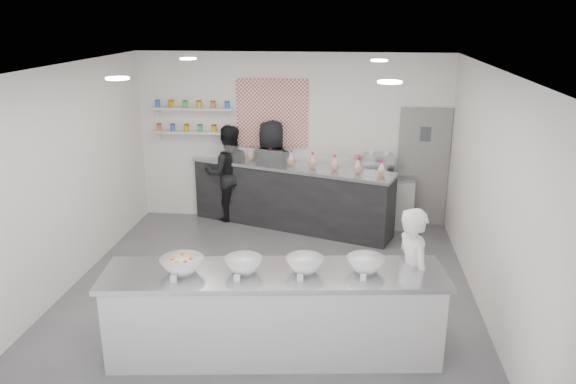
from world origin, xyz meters
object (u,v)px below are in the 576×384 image
object	(u,v)px
prep_counter	(275,313)
espresso_ledge	(378,202)
staff_right	(272,172)
woman_prep	(413,277)
staff_left	(228,173)
back_bar	(291,196)
espresso_machine	(378,166)

from	to	relation	value
prep_counter	espresso_ledge	size ratio (longest dim) A/B	2.99
espresso_ledge	staff_right	distance (m)	1.96
espresso_ledge	woman_prep	bearing A→B (deg)	-86.40
espresso_ledge	staff_left	world-z (taller)	staff_left
prep_counter	staff_right	size ratio (longest dim) A/B	1.98
back_bar	staff_left	xyz separation A→B (m)	(-1.16, 0.25, 0.31)
prep_counter	staff_right	distance (m)	4.22
espresso_ledge	woman_prep	xyz separation A→B (m)	(0.23, -3.65, 0.36)
espresso_machine	woman_prep	bearing A→B (deg)	-86.00
prep_counter	espresso_ledge	bearing A→B (deg)	65.36
staff_left	woman_prep	bearing A→B (deg)	112.64
prep_counter	back_bar	distance (m)	3.91
espresso_ledge	woman_prep	world-z (taller)	woman_prep
espresso_ledge	espresso_machine	size ratio (longest dim) A/B	2.41
espresso_machine	staff_left	world-z (taller)	staff_left
woman_prep	staff_left	bearing A→B (deg)	18.36
staff_left	prep_counter	bearing A→B (deg)	93.32
prep_counter	staff_right	bearing A→B (deg)	91.23
espresso_machine	staff_left	size ratio (longest dim) A/B	0.29
espresso_machine	staff_right	world-z (taller)	staff_right
espresso_ledge	staff_right	bearing A→B (deg)	177.89
prep_counter	staff_left	size ratio (longest dim) A/B	2.10
back_bar	staff_left	distance (m)	1.23
prep_counter	espresso_ledge	distance (m)	4.28
espresso_machine	woman_prep	xyz separation A→B (m)	(0.26, -3.65, -0.29)
back_bar	espresso_machine	size ratio (longest dim) A/B	7.15
espresso_machine	prep_counter	bearing A→B (deg)	-107.01
back_bar	staff_right	xyz separation A→B (m)	(-0.38, 0.25, 0.36)
espresso_machine	staff_left	distance (m)	2.67
back_bar	espresso_ledge	bearing A→B (deg)	25.73
espresso_ledge	espresso_machine	world-z (taller)	espresso_machine
back_bar	staff_left	bearing A→B (deg)	-173.14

